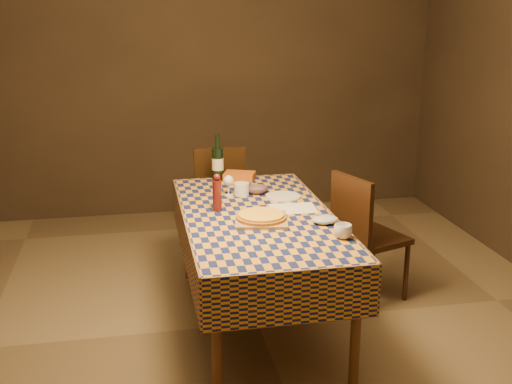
# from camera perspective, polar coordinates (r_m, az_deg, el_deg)

# --- Properties ---
(room) EXTENTS (5.00, 5.10, 2.70)m
(room) POSITION_cam_1_polar(r_m,az_deg,el_deg) (3.92, 0.14, 6.10)
(room) COLOR brown
(room) RESTS_ON ground
(dining_table) EXTENTS (0.94, 1.84, 0.77)m
(dining_table) POSITION_cam_1_polar(r_m,az_deg,el_deg) (4.09, 0.13, -2.96)
(dining_table) COLOR brown
(dining_table) RESTS_ON ground
(cutting_board) EXTENTS (0.37, 0.37, 0.02)m
(cutting_board) POSITION_cam_1_polar(r_m,az_deg,el_deg) (3.93, 0.46, -2.50)
(cutting_board) COLOR #9C7349
(cutting_board) RESTS_ON dining_table
(pizza) EXTENTS (0.32, 0.32, 0.03)m
(pizza) POSITION_cam_1_polar(r_m,az_deg,el_deg) (3.92, 0.46, -2.16)
(pizza) COLOR #985819
(pizza) RESTS_ON cutting_board
(pepper_mill) EXTENTS (0.06, 0.06, 0.25)m
(pepper_mill) POSITION_cam_1_polar(r_m,az_deg,el_deg) (4.11, -3.48, -0.13)
(pepper_mill) COLOR #4C1111
(pepper_mill) RESTS_ON dining_table
(bowl) EXTENTS (0.18, 0.18, 0.05)m
(bowl) POSITION_cam_1_polar(r_m,az_deg,el_deg) (4.50, 0.06, 0.18)
(bowl) COLOR #5E424F
(bowl) RESTS_ON dining_table
(wine_glass) EXTENTS (0.07, 0.07, 0.14)m
(wine_glass) POSITION_cam_1_polar(r_m,az_deg,el_deg) (4.43, -2.47, 0.96)
(wine_glass) COLOR silver
(wine_glass) RESTS_ON dining_table
(wine_bottle) EXTENTS (0.10, 0.10, 0.35)m
(wine_bottle) POSITION_cam_1_polar(r_m,az_deg,el_deg) (4.82, -3.42, 2.59)
(wine_bottle) COLOR black
(wine_bottle) RESTS_ON dining_table
(deli_tub) EXTENTS (0.11, 0.11, 0.09)m
(deli_tub) POSITION_cam_1_polar(r_m,az_deg,el_deg) (4.45, -1.29, 0.26)
(deli_tub) COLOR silver
(deli_tub) RESTS_ON dining_table
(takeout_container) EXTENTS (0.27, 0.23, 0.06)m
(takeout_container) POSITION_cam_1_polar(r_m,az_deg,el_deg) (4.84, -1.48, 1.42)
(takeout_container) COLOR #B65117
(takeout_container) RESTS_ON dining_table
(white_plate) EXTENTS (0.30, 0.30, 0.01)m
(white_plate) POSITION_cam_1_polar(r_m,az_deg,el_deg) (4.41, 2.43, -0.40)
(white_plate) COLOR white
(white_plate) RESTS_ON dining_table
(tumbler) EXTENTS (0.11, 0.11, 0.08)m
(tumbler) POSITION_cam_1_polar(r_m,az_deg,el_deg) (3.68, 7.74, -3.49)
(tumbler) COLOR white
(tumbler) RESTS_ON dining_table
(flour_patch) EXTENTS (0.30, 0.24, 0.00)m
(flour_patch) POSITION_cam_1_polar(r_m,az_deg,el_deg) (4.18, 3.34, -1.46)
(flour_patch) COLOR silver
(flour_patch) RESTS_ON dining_table
(flour_bag) EXTENTS (0.18, 0.15, 0.05)m
(flour_bag) POSITION_cam_1_polar(r_m,az_deg,el_deg) (3.91, 6.16, -2.46)
(flour_bag) COLOR #A1A8CF
(flour_bag) RESTS_ON dining_table
(chair_far) EXTENTS (0.43, 0.43, 0.93)m
(chair_far) POSITION_cam_1_polar(r_m,az_deg,el_deg) (5.42, -3.34, 0.02)
(chair_far) COLOR black
(chair_far) RESTS_ON ground
(chair_right) EXTENTS (0.54, 0.54, 0.93)m
(chair_right) POSITION_cam_1_polar(r_m,az_deg,el_deg) (4.56, 9.49, -3.40)
(chair_right) COLOR black
(chair_right) RESTS_ON ground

